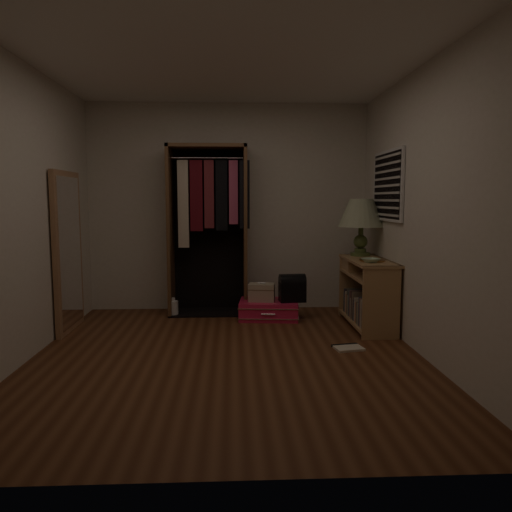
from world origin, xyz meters
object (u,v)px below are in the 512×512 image
at_px(open_wardrobe, 210,216).
at_px(console_bookshelf, 366,291).
at_px(pink_suitcase, 269,309).
at_px(white_jug, 173,308).
at_px(black_bag, 292,287).
at_px(table_lamp, 361,214).
at_px(train_case, 262,292).
at_px(floor_mirror, 68,252).

bearing_deg(open_wardrobe, console_bookshelf, -22.61).
height_order(pink_suitcase, white_jug, white_jug).
relative_size(open_wardrobe, pink_suitcase, 2.75).
height_order(black_bag, white_jug, black_bag).
bearing_deg(table_lamp, white_jug, 173.85).
xyz_separation_m(train_case, table_lamp, (1.15, -0.04, 0.92)).
xyz_separation_m(console_bookshelf, table_lamp, (0.00, 0.32, 0.84)).
bearing_deg(train_case, pink_suitcase, 21.86).
bearing_deg(train_case, black_bag, 3.09).
bearing_deg(white_jug, pink_suitcase, -8.92).
bearing_deg(train_case, open_wardrobe, 157.67).
height_order(open_wardrobe, table_lamp, open_wardrobe).
relative_size(pink_suitcase, black_bag, 2.29).
xyz_separation_m(console_bookshelf, floor_mirror, (-3.24, -0.04, 0.46)).
bearing_deg(train_case, floor_mirror, -160.28).
distance_m(floor_mirror, table_lamp, 3.29).
bearing_deg(open_wardrobe, train_case, -31.21).
bearing_deg(train_case, console_bookshelf, -8.58).
relative_size(train_case, white_jug, 1.49).
distance_m(floor_mirror, pink_suitcase, 2.34).
bearing_deg(white_jug, table_lamp, -6.15).
distance_m(pink_suitcase, black_bag, 0.39).
height_order(open_wardrobe, train_case, open_wardrobe).
height_order(train_case, black_bag, black_bag).
relative_size(open_wardrobe, floor_mirror, 1.21).
bearing_deg(floor_mirror, black_bag, 8.47).
bearing_deg(train_case, table_lamp, 6.94).
relative_size(floor_mirror, train_case, 5.09).
relative_size(black_bag, white_jug, 1.45).
height_order(console_bookshelf, pink_suitcase, console_bookshelf).
xyz_separation_m(open_wardrobe, floor_mirror, (-1.47, -0.77, -0.35)).
xyz_separation_m(floor_mirror, white_jug, (1.03, 0.60, -0.75)).
distance_m(open_wardrobe, train_case, 1.14).
height_order(console_bookshelf, train_case, console_bookshelf).
bearing_deg(white_jug, black_bag, -9.42).
height_order(floor_mirror, train_case, floor_mirror).
distance_m(pink_suitcase, train_case, 0.23).
xyz_separation_m(pink_suitcase, black_bag, (0.27, -0.06, 0.27)).
bearing_deg(console_bookshelf, table_lamp, 89.30).
xyz_separation_m(train_case, white_jug, (-1.06, 0.20, -0.22)).
xyz_separation_m(black_bag, white_jug, (-1.42, 0.24, -0.29)).
bearing_deg(black_bag, pink_suitcase, 163.30).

